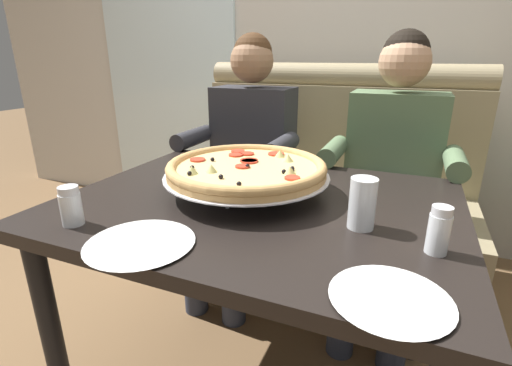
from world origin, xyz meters
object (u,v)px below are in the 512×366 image
Objects in this scene: diner_right at (391,168)px; shaker_pepper_flakes at (71,209)px; diner_left at (245,152)px; drinking_glass at (362,207)px; booth_bench at (322,202)px; plate_near_left at (391,296)px; plate_near_right at (140,241)px; pizza at (247,169)px; shaker_oregano at (438,233)px; dining_table at (258,227)px; patio_chair at (196,129)px.

shaker_pepper_flakes is at bearing -125.81° from diner_right.
diner_right is at bearing 0.00° from diner_left.
diner_left is 0.99m from drinking_glass.
booth_bench reaches higher than plate_near_left.
diner_right is at bearing 64.53° from plate_near_right.
pizza is at bearing -65.03° from diner_left.
shaker_pepper_flakes is 0.94× the size of shaker_oregano.
pizza is (-0.40, -0.61, 0.12)m from diner_right.
diner_left is 0.69m from diner_right.
booth_bench reaches higher than drinking_glass.
plate_near_right is (0.24, -0.02, -0.03)m from shaker_pepper_flakes.
dining_table is 0.36m from drinking_glass.
diner_left is 11.38× the size of shaker_oregano.
drinking_glass is at bearing 108.09° from plate_near_left.
shaker_pepper_flakes is 0.75m from drinking_glass.
shaker_pepper_flakes is 0.47× the size of plate_near_left.
dining_table is at bearing 163.88° from shaker_oregano.
shaker_oregano is (0.55, -0.19, -0.03)m from pizza.
diner_left is 5.73× the size of plate_near_left.
plate_near_left is 1.67× the size of drinking_glass.
plate_near_left is (0.47, -0.41, -0.07)m from pizza.
shaker_pepper_flakes is at bearing -166.56° from shaker_oregano.
dining_table is at bearing -90.00° from booth_bench.
diner_right is (0.35, 0.66, 0.05)m from dining_table.
drinking_glass is (-0.03, -0.73, 0.10)m from diner_right.
dining_table is 0.54m from shaker_pepper_flakes.
shaker_pepper_flakes reaches higher than dining_table.
diner_left is 4.97× the size of plate_near_right.
pizza reaches higher than plate_near_left.
booth_bench is 1.12m from drinking_glass.
patio_chair is at bearing 126.53° from dining_table.
shaker_pepper_flakes reaches higher than plate_near_left.
booth_bench reaches higher than patio_chair.
pizza is at bearing -54.00° from patio_chair.
pizza is 0.61× the size of patio_chair.
plate_near_right is at bearing -147.22° from drinking_glass.
booth_bench reaches higher than dining_table.
diner_left is 2.42× the size of pizza.
diner_left is 1.16m from shaker_oregano.
diner_right is 0.82m from shaker_oregano.
diner_left is at bearing 117.71° from dining_table.
drinking_glass reaches higher than pizza.
dining_table is 0.56m from plate_near_left.
dining_table is 11.20× the size of shaker_pepper_flakes.
diner_left is at bearing 114.97° from pizza.
plate_near_right is 2.66m from patio_chair.
diner_left is 12.09× the size of shaker_pepper_flakes.
booth_bench is at bearing 114.79° from shaker_oregano.
patio_chair is (-1.38, 1.89, -0.31)m from pizza.
booth_bench is at bearing 107.58° from drinking_glass.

